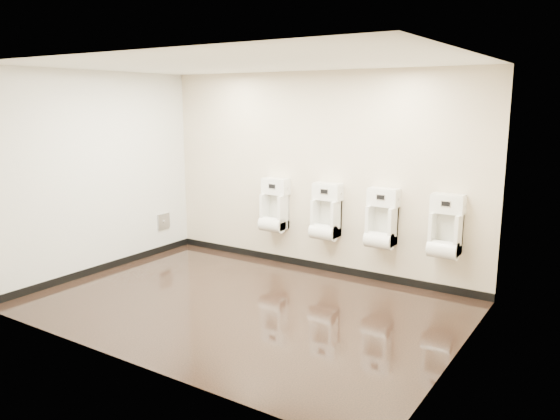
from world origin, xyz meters
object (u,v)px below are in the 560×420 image
Objects in this scene: urinal_2 at (381,223)px; urinal_1 at (326,216)px; urinal_3 at (445,231)px; access_panel at (164,221)px; urinal_0 at (274,209)px.

urinal_1 is at bearing 180.00° from urinal_2.
urinal_2 is at bearing 180.00° from urinal_3.
access_panel is 4.41m from urinal_3.
urinal_2 is (0.82, 0.00, 0.00)m from urinal_1.
urinal_2 reaches higher than access_panel.
access_panel is at bearing -167.45° from urinal_0.
urinal_1 is (2.72, 0.41, 0.33)m from access_panel.
urinal_2 is 0.84m from urinal_3.
urinal_2 is at bearing 0.00° from urinal_1.
urinal_0 is (1.86, 0.41, 0.33)m from access_panel.
urinal_2 is (1.68, 0.00, 0.00)m from urinal_0.
access_panel is 0.33× the size of urinal_0.
urinal_0 is 0.86m from urinal_1.
urinal_3 is at bearing 0.00° from urinal_1.
urinal_0 is at bearing 180.00° from urinal_1.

